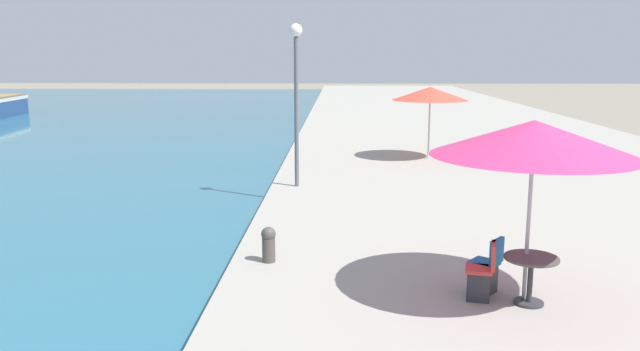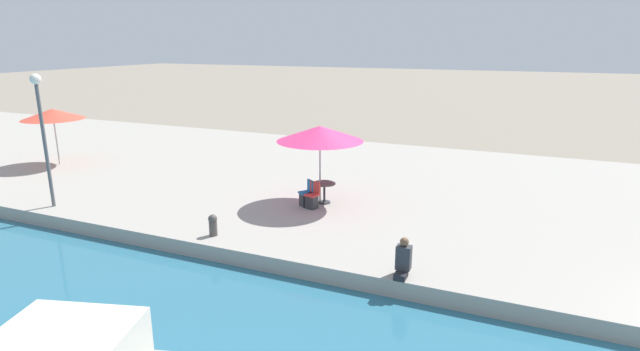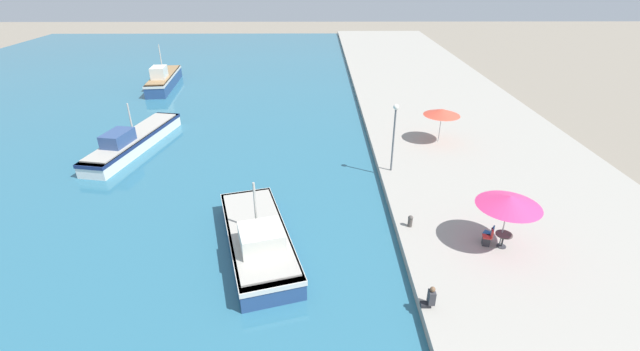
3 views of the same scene
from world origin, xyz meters
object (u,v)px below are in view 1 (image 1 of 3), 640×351
at_px(cafe_umbrella_pink, 534,138).
at_px(cafe_table, 531,270).
at_px(cafe_chair_left, 480,279).
at_px(cafe_chair_right, 485,273).
at_px(mooring_bollard, 269,243).
at_px(cafe_umbrella_white, 430,94).
at_px(lamppost, 296,77).

distance_m(cafe_umbrella_pink, cafe_table, 1.97).
height_order(cafe_table, cafe_chair_left, cafe_chair_left).
relative_size(cafe_umbrella_pink, cafe_chair_right, 3.32).
xyz_separation_m(cafe_chair_left, mooring_bollard, (-3.44, 1.67, 0.02)).
bearing_deg(cafe_table, cafe_umbrella_white, 88.46).
height_order(cafe_chair_left, cafe_chair_right, same).
distance_m(cafe_chair_right, lamppost, 9.25).
distance_m(cafe_umbrella_white, cafe_table, 13.72).
distance_m(cafe_umbrella_pink, lamppost, 9.34).
bearing_deg(cafe_chair_right, cafe_umbrella_white, 34.51).
distance_m(cafe_chair_left, cafe_chair_right, 0.33).
height_order(cafe_umbrella_pink, cafe_chair_left, cafe_umbrella_pink).
bearing_deg(cafe_table, cafe_chair_right, 141.44).
xyz_separation_m(cafe_umbrella_pink, mooring_bollard, (-4.11, 1.68, -2.15)).
distance_m(cafe_table, cafe_chair_left, 0.75).
xyz_separation_m(cafe_table, cafe_chair_left, (-0.71, 0.16, -0.21)).
relative_size(cafe_umbrella_pink, lamppost, 0.66).
relative_size(cafe_umbrella_pink, mooring_bollard, 4.63).
bearing_deg(cafe_umbrella_white, lamppost, -131.43).
bearing_deg(cafe_chair_left, cafe_umbrella_white, 7.96).
xyz_separation_m(cafe_umbrella_pink, cafe_chair_left, (-0.67, 0.00, -2.17)).
xyz_separation_m(cafe_table, lamppost, (-4.09, 8.55, 2.56)).
bearing_deg(lamppost, mooring_bollard, -90.47).
bearing_deg(cafe_umbrella_white, cafe_umbrella_pink, -91.70).
bearing_deg(mooring_bollard, cafe_chair_left, -25.95).
relative_size(mooring_bollard, lamppost, 0.14).
bearing_deg(cafe_umbrella_pink, cafe_table, -77.73).
bearing_deg(cafe_chair_left, cafe_umbrella_pink, -77.77).
bearing_deg(cafe_umbrella_white, cafe_chair_left, -94.56).
relative_size(cafe_umbrella_white, cafe_chair_left, 3.00).
bearing_deg(lamppost, cafe_chair_right, -66.47).
bearing_deg(cafe_table, cafe_umbrella_pink, 102.27).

